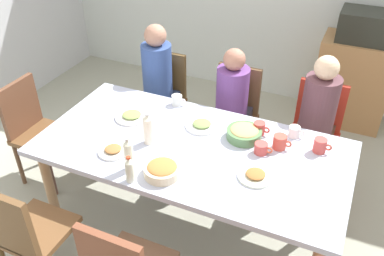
{
  "coord_description": "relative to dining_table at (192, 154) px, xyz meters",
  "views": [
    {
      "loc": [
        0.91,
        -2.05,
        2.44
      ],
      "look_at": [
        0.0,
        0.0,
        0.9
      ],
      "focal_mm": 38.81,
      "sensor_mm": 36.0,
      "label": 1
    }
  ],
  "objects": [
    {
      "name": "ground_plane",
      "position": [
        0.0,
        0.0,
        -0.68
      ],
      "size": [
        6.13,
        6.13,
        0.0
      ],
      "primitive_type": "plane",
      "color": "#A0A18E"
    },
    {
      "name": "plate_2",
      "position": [
        0.48,
        -0.13,
        0.09
      ],
      "size": [
        0.22,
        0.22,
        0.04
      ],
      "color": "silver",
      "rests_on": "dining_table"
    },
    {
      "name": "dining_table",
      "position": [
        0.0,
        0.0,
        0.0
      ],
      "size": [
        2.1,
        1.04,
        0.75
      ],
      "color": "#B3BAD4",
      "rests_on": "ground_plane"
    },
    {
      "name": "bottle_2",
      "position": [
        -0.29,
        -0.08,
        0.18
      ],
      "size": [
        0.07,
        0.07,
        0.24
      ],
      "color": "#EFDFC5",
      "rests_on": "dining_table"
    },
    {
      "name": "person_2",
      "position": [
        -0.0,
        0.81,
        -0.01
      ],
      "size": [
        0.3,
        0.3,
        1.13
      ],
      "color": "#43433C",
      "rests_on": "ground_plane"
    },
    {
      "name": "cup_1",
      "position": [
        -0.33,
        0.45,
        0.11
      ],
      "size": [
        0.12,
        0.08,
        0.08
      ],
      "color": "white",
      "rests_on": "dining_table"
    },
    {
      "name": "plate_0",
      "position": [
        -0.45,
        -0.27,
        0.09
      ],
      "size": [
        0.2,
        0.2,
        0.04
      ],
      "color": "white",
      "rests_on": "dining_table"
    },
    {
      "name": "microwave",
      "position": [
        0.88,
        2.0,
        0.36
      ],
      "size": [
        0.48,
        0.36,
        0.28
      ],
      "primitive_type": "cube",
      "color": "#272A23",
      "rests_on": "side_cabinet"
    },
    {
      "name": "chair_2",
      "position": [
        0.0,
        0.9,
        -0.17
      ],
      "size": [
        0.4,
        0.4,
        0.9
      ],
      "color": "brown",
      "rests_on": "ground_plane"
    },
    {
      "name": "chair_4",
      "position": [
        -1.43,
        0.0,
        -0.17
      ],
      "size": [
        0.4,
        0.4,
        0.9
      ],
      "color": "brown",
      "rests_on": "ground_plane"
    },
    {
      "name": "cup_5",
      "position": [
        0.37,
        0.33,
        0.12
      ],
      "size": [
        0.12,
        0.08,
        0.09
      ],
      "color": "#C4443E",
      "rests_on": "dining_table"
    },
    {
      "name": "chair_3",
      "position": [
        -0.7,
        -0.9,
        -0.17
      ],
      "size": [
        0.4,
        0.4,
        0.9
      ],
      "color": "brown",
      "rests_on": "ground_plane"
    },
    {
      "name": "person_0",
      "position": [
        -0.7,
        0.81,
        0.04
      ],
      "size": [
        0.3,
        0.3,
        1.22
      ],
      "color": "#2E2F51",
      "rests_on": "ground_plane"
    },
    {
      "name": "chair_5",
      "position": [
        0.7,
        0.9,
        -0.17
      ],
      "size": [
        0.4,
        0.4,
        0.9
      ],
      "color": "red",
      "rests_on": "ground_plane"
    },
    {
      "name": "plate_1",
      "position": [
        -0.03,
        0.24,
        0.09
      ],
      "size": [
        0.24,
        0.24,
        0.04
      ],
      "color": "white",
      "rests_on": "dining_table"
    },
    {
      "name": "bowl_1",
      "position": [
        -0.05,
        -0.34,
        0.11
      ],
      "size": [
        0.23,
        0.23,
        0.08
      ],
      "color": "beige",
      "rests_on": "dining_table"
    },
    {
      "name": "bottle_1",
      "position": [
        -0.2,
        -0.47,
        0.16
      ],
      "size": [
        0.05,
        0.05,
        0.18
      ],
      "color": "silver",
      "rests_on": "dining_table"
    },
    {
      "name": "side_cabinet",
      "position": [
        0.88,
        2.0,
        -0.23
      ],
      "size": [
        0.7,
        0.44,
        0.9
      ],
      "primitive_type": "cube",
      "color": "#AC7C4B",
      "rests_on": "ground_plane"
    },
    {
      "name": "bottle_0",
      "position": [
        -0.26,
        -0.38,
        0.19
      ],
      "size": [
        0.06,
        0.06,
        0.24
      ],
      "color": "white",
      "rests_on": "dining_table"
    },
    {
      "name": "cup_0",
      "position": [
        0.54,
        0.22,
        0.12
      ],
      "size": [
        0.13,
        0.09,
        0.1
      ],
      "color": "#D14A3D",
      "rests_on": "dining_table"
    },
    {
      "name": "person_5",
      "position": [
        0.7,
        0.81,
        0.03
      ],
      "size": [
        0.3,
        0.3,
        1.2
      ],
      "color": "brown",
      "rests_on": "ground_plane"
    },
    {
      "name": "bowl_0",
      "position": [
        0.29,
        0.23,
        0.11
      ],
      "size": [
        0.24,
        0.24,
        0.09
      ],
      "color": "#55804D",
      "rests_on": "dining_table"
    },
    {
      "name": "cup_4",
      "position": [
        0.8,
        0.29,
        0.12
      ],
      "size": [
        0.12,
        0.08,
        0.1
      ],
      "color": "#C74742",
      "rests_on": "dining_table"
    },
    {
      "name": "plate_3",
      "position": [
        -0.56,
        0.14,
        0.09
      ],
      "size": [
        0.25,
        0.25,
        0.04
      ],
      "color": "white",
      "rests_on": "dining_table"
    },
    {
      "name": "chair_0",
      "position": [
        -0.7,
        0.9,
        -0.17
      ],
      "size": [
        0.4,
        0.4,
        0.9
      ],
      "color": "brown",
      "rests_on": "ground_plane"
    },
    {
      "name": "cup_2",
      "position": [
        0.61,
        0.4,
        0.11
      ],
      "size": [
        0.11,
        0.08,
        0.08
      ],
      "color": "white",
      "rests_on": "dining_table"
    },
    {
      "name": "cup_3",
      "position": [
        0.45,
        0.12,
        0.11
      ],
      "size": [
        0.12,
        0.09,
        0.07
      ],
      "color": "#C64742",
      "rests_on": "dining_table"
    }
  ]
}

